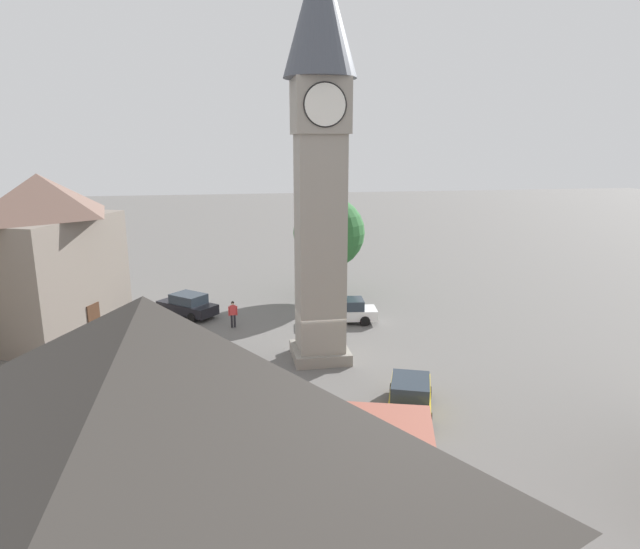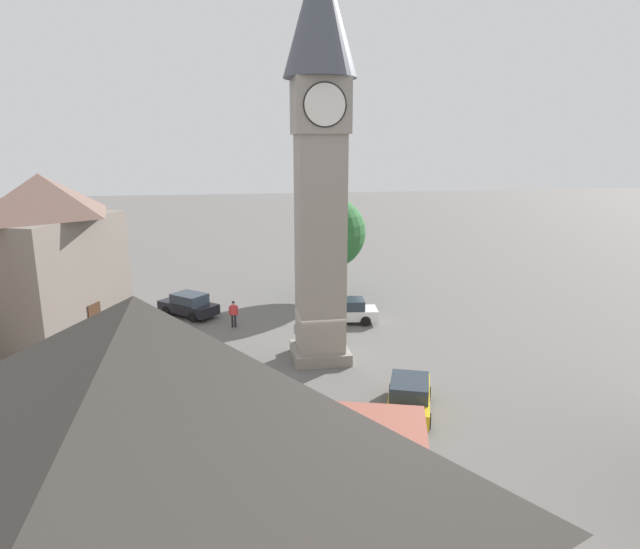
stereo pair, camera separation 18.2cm
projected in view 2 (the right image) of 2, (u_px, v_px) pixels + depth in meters
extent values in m
plane|color=#605E5B|center=(320.00, 358.00, 28.86)|extent=(200.00, 200.00, 0.00)
cube|color=gray|center=(320.00, 353.00, 28.79)|extent=(2.91, 2.91, 0.60)
cube|color=gray|center=(320.00, 246.00, 27.44)|extent=(2.33, 2.33, 10.95)
cube|color=gray|center=(320.00, 107.00, 25.87)|extent=(2.61, 2.61, 2.56)
cone|color=#474C56|center=(320.00, 9.00, 24.86)|extent=(3.52, 3.52, 6.02)
cylinder|color=white|center=(316.00, 108.00, 27.14)|extent=(1.95, 0.04, 1.95)
torus|color=black|center=(315.00, 108.00, 27.15)|extent=(2.01, 0.06, 2.01)
cube|color=black|center=(315.00, 104.00, 27.13)|extent=(0.05, 0.02, 0.55)
cube|color=black|center=(321.00, 108.00, 27.23)|extent=(0.74, 0.02, 0.04)
cylinder|color=white|center=(325.00, 105.00, 24.59)|extent=(1.95, 0.04, 1.95)
torus|color=black|center=(325.00, 105.00, 24.58)|extent=(2.01, 0.06, 2.01)
cube|color=black|center=(188.00, 307.00, 35.85)|extent=(4.16, 4.03, 0.64)
cube|color=#28333D|center=(189.00, 298.00, 35.63)|extent=(2.60, 2.57, 0.64)
cylinder|color=black|center=(166.00, 311.00, 35.91)|extent=(0.62, 0.60, 0.64)
cylinder|color=black|center=(185.00, 305.00, 37.22)|extent=(0.62, 0.60, 0.64)
cylinder|color=black|center=(193.00, 317.00, 34.61)|extent=(0.62, 0.60, 0.64)
cylinder|color=black|center=(211.00, 311.00, 35.91)|extent=(0.62, 0.60, 0.64)
cube|color=black|center=(168.00, 306.00, 36.97)|extent=(1.22, 1.30, 0.16)
cube|color=red|center=(144.00, 395.00, 23.32)|extent=(3.62, 4.38, 0.64)
cube|color=#28333D|center=(144.00, 382.00, 23.07)|extent=(2.44, 2.61, 0.64)
cylinder|color=black|center=(115.00, 396.00, 23.76)|extent=(0.53, 0.66, 0.64)
cylinder|color=black|center=(149.00, 386.00, 24.79)|extent=(0.53, 0.66, 0.64)
cylinder|color=black|center=(139.00, 417.00, 21.97)|extent=(0.53, 0.66, 0.64)
cylinder|color=black|center=(175.00, 404.00, 23.01)|extent=(0.53, 0.66, 0.64)
cube|color=black|center=(125.00, 384.00, 24.84)|extent=(1.47, 0.99, 0.16)
cube|color=white|center=(132.00, 352.00, 28.15)|extent=(4.10, 4.11, 0.64)
cube|color=#28333D|center=(133.00, 341.00, 27.92)|extent=(2.59, 2.59, 0.64)
cylinder|color=black|center=(105.00, 356.00, 28.27)|extent=(0.61, 0.61, 0.64)
cylinder|color=black|center=(131.00, 347.00, 29.54)|extent=(0.61, 0.61, 0.64)
cylinder|color=black|center=(134.00, 367.00, 26.89)|extent=(0.61, 0.61, 0.64)
cylinder|color=black|center=(161.00, 357.00, 28.15)|extent=(0.61, 0.61, 0.64)
cube|color=black|center=(110.00, 347.00, 29.34)|extent=(1.27, 1.26, 0.16)
cube|color=white|center=(345.00, 313.00, 34.51)|extent=(4.27, 2.16, 0.64)
cube|color=#28333D|center=(347.00, 304.00, 34.37)|extent=(2.27, 1.79, 0.64)
cylinder|color=black|center=(326.00, 322.00, 33.73)|extent=(0.66, 0.29, 0.64)
cylinder|color=black|center=(325.00, 314.00, 35.29)|extent=(0.66, 0.29, 0.64)
cylinder|color=black|center=(366.00, 321.00, 33.86)|extent=(0.66, 0.29, 0.64)
cylinder|color=black|center=(362.00, 313.00, 35.41)|extent=(0.66, 0.29, 0.64)
cube|color=black|center=(313.00, 317.00, 34.46)|extent=(0.31, 1.67, 0.16)
cube|color=gold|center=(409.00, 399.00, 22.91)|extent=(3.04, 4.44, 0.64)
cube|color=#28333D|center=(409.00, 387.00, 22.62)|extent=(2.20, 2.52, 0.64)
cylinder|color=black|center=(392.00, 391.00, 24.29)|extent=(0.43, 0.68, 0.64)
cylinder|color=black|center=(428.00, 394.00, 24.00)|extent=(0.43, 0.68, 0.64)
cylinder|color=black|center=(388.00, 417.00, 21.94)|extent=(0.43, 0.68, 0.64)
cylinder|color=black|center=(428.00, 421.00, 21.65)|extent=(0.43, 0.68, 0.64)
cube|color=black|center=(410.00, 384.00, 24.89)|extent=(1.60, 0.70, 0.16)
cylinder|color=black|center=(232.00, 321.00, 33.61)|extent=(0.13, 0.13, 0.82)
cylinder|color=black|center=(235.00, 321.00, 33.65)|extent=(0.13, 0.13, 0.82)
cube|color=#D13838|center=(233.00, 310.00, 33.46)|extent=(0.37, 0.24, 0.60)
cylinder|color=#D13838|center=(230.00, 311.00, 33.42)|extent=(0.09, 0.09, 0.60)
cylinder|color=#D13838|center=(237.00, 310.00, 33.53)|extent=(0.09, 0.09, 0.60)
sphere|color=beige|center=(233.00, 303.00, 33.36)|extent=(0.22, 0.22, 0.22)
sphere|color=black|center=(233.00, 303.00, 33.34)|extent=(0.20, 0.20, 0.20)
cylinder|color=brown|center=(330.00, 277.00, 40.34)|extent=(0.44, 0.44, 2.98)
sphere|color=#28602D|center=(330.00, 232.00, 39.56)|extent=(5.24, 5.24, 5.24)
pyramid|color=#47423D|center=(142.00, 402.00, 7.70)|extent=(10.61, 9.57, 3.13)
cube|color=slate|center=(50.00, 277.00, 31.62)|extent=(8.14, 9.56, 7.06)
pyramid|color=brown|center=(40.00, 195.00, 30.51)|extent=(8.55, 10.04, 2.44)
cube|color=#422819|center=(95.00, 321.00, 31.59)|extent=(0.50, 1.04, 2.10)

